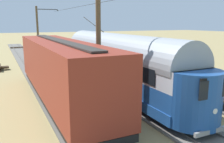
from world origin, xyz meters
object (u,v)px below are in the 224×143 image
(boxcar_far_siding, at_px, (60,69))
(catenary_pole_mid_near, at_px, (100,46))
(flatcar_adjacent, at_px, (194,83))
(catenary_pole_foreground, at_px, (38,32))
(vintage_streetcar, at_px, (117,61))

(boxcar_far_siding, xyz_separation_m, catenary_pole_mid_near, (-1.71, 2.62, 1.64))
(flatcar_adjacent, xyz_separation_m, catenary_pole_foreground, (7.28, -21.81, 2.94))
(catenary_pole_foreground, distance_m, catenary_pole_mid_near, 21.89)
(boxcar_far_siding, height_order, catenary_pole_foreground, catenary_pole_foreground)
(catenary_pole_foreground, bearing_deg, vintage_streetcar, 98.57)
(boxcar_far_siding, height_order, catenary_pole_mid_near, catenary_pole_mid_near)
(flatcar_adjacent, bearing_deg, boxcar_far_siding, -15.73)
(boxcar_far_siding, relative_size, catenary_pole_mid_near, 2.06)
(flatcar_adjacent, distance_m, boxcar_far_siding, 9.43)
(flatcar_adjacent, distance_m, catenary_pole_foreground, 23.17)
(vintage_streetcar, bearing_deg, catenary_pole_mid_near, 51.05)
(flatcar_adjacent, relative_size, catenary_pole_foreground, 1.71)
(vintage_streetcar, bearing_deg, flatcar_adjacent, 143.28)
(flatcar_adjacent, height_order, boxcar_far_siding, boxcar_far_siding)
(flatcar_adjacent, relative_size, boxcar_far_siding, 0.83)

